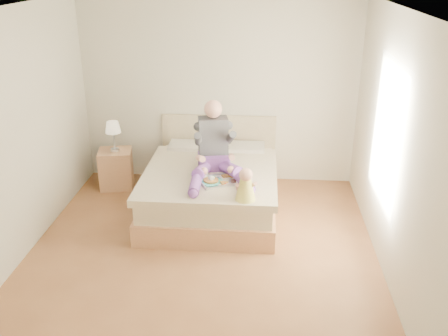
# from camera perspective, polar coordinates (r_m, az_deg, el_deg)

# --- Properties ---
(room) EXTENTS (4.02, 4.22, 2.71)m
(room) POSITION_cam_1_polar(r_m,az_deg,el_deg) (5.27, -1.83, 4.83)
(room) COLOR brown
(room) RESTS_ON ground
(bed) EXTENTS (1.70, 2.18, 1.00)m
(bed) POSITION_cam_1_polar(r_m,az_deg,el_deg) (6.71, -1.37, -2.02)
(bed) COLOR #AA754F
(bed) RESTS_ON ground
(nightstand) EXTENTS (0.54, 0.49, 0.57)m
(nightstand) POSITION_cam_1_polar(r_m,az_deg,el_deg) (7.49, -12.23, -0.09)
(nightstand) COLOR #AA754F
(nightstand) RESTS_ON ground
(lamp) EXTENTS (0.22, 0.22, 0.44)m
(lamp) POSITION_cam_1_polar(r_m,az_deg,el_deg) (7.26, -12.57, 4.38)
(lamp) COLOR silver
(lamp) RESTS_ON nightstand
(adult) EXTENTS (0.81, 1.18, 0.93)m
(adult) POSITION_cam_1_polar(r_m,az_deg,el_deg) (6.30, -1.05, 1.85)
(adult) COLOR #703E9C
(adult) RESTS_ON bed
(tray) EXTENTS (0.57, 0.53, 0.13)m
(tray) POSITION_cam_1_polar(r_m,az_deg,el_deg) (6.10, -0.66, -1.34)
(tray) COLOR silver
(tray) RESTS_ON bed
(baby) EXTENTS (0.25, 0.35, 0.38)m
(baby) POSITION_cam_1_polar(r_m,az_deg,el_deg) (5.62, 2.46, -2.14)
(baby) COLOR #E1D647
(baby) RESTS_ON bed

